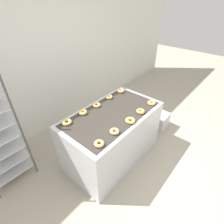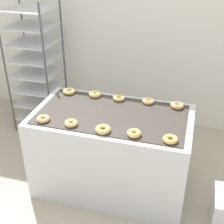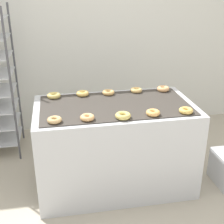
% 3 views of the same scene
% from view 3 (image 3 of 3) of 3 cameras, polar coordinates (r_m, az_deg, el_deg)
% --- Properties ---
extents(wall_back, '(8.00, 0.05, 2.80)m').
position_cam_3_polar(wall_back, '(4.15, -3.47, 15.74)').
color(wall_back, silver).
rests_on(wall_back, ground_plane).
extents(fryer_machine, '(1.48, 0.83, 0.86)m').
position_cam_3_polar(fryer_machine, '(3.06, 0.53, -6.18)').
color(fryer_machine, silver).
rests_on(fryer_machine, ground_plane).
extents(donut_near_leftmost, '(0.12, 0.12, 0.04)m').
position_cam_3_polar(donut_near_leftmost, '(2.56, -10.47, -1.44)').
color(donut_near_leftmost, tan).
rests_on(donut_near_leftmost, fryer_machine).
extents(donut_near_left, '(0.12, 0.12, 0.04)m').
position_cam_3_polar(donut_near_left, '(2.57, -4.53, -0.99)').
color(donut_near_left, '#EBAE6C').
rests_on(donut_near_left, fryer_machine).
extents(donut_near_center, '(0.13, 0.13, 0.04)m').
position_cam_3_polar(donut_near_center, '(2.59, 2.03, -0.67)').
color(donut_near_center, '#D6BB60').
rests_on(donut_near_center, fryer_machine).
extents(donut_near_right, '(0.12, 0.12, 0.04)m').
position_cam_3_polar(donut_near_right, '(2.67, 7.51, -0.13)').
color(donut_near_right, '#EAAA5B').
rests_on(donut_near_right, fryer_machine).
extents(donut_near_rightmost, '(0.12, 0.12, 0.04)m').
position_cam_3_polar(donut_near_rightmost, '(2.77, 13.38, 0.27)').
color(donut_near_rightmost, '#E9BA59').
rests_on(donut_near_rightmost, fryer_machine).
extents(donut_far_leftmost, '(0.13, 0.13, 0.04)m').
position_cam_3_polar(donut_far_leftmost, '(3.10, -10.59, 2.97)').
color(donut_far_leftmost, '#D8BE64').
rests_on(donut_far_leftmost, fryer_machine).
extents(donut_far_left, '(0.12, 0.12, 0.04)m').
position_cam_3_polar(donut_far_left, '(3.12, -5.41, 3.40)').
color(donut_far_left, '#EABC5F').
rests_on(donut_far_left, fryer_machine).
extents(donut_far_center, '(0.12, 0.12, 0.04)m').
position_cam_3_polar(donut_far_center, '(3.14, -0.67, 3.60)').
color(donut_far_center, '#DEAA62').
rests_on(donut_far_center, fryer_machine).
extents(donut_far_right, '(0.12, 0.12, 0.04)m').
position_cam_3_polar(donut_far_right, '(3.21, 4.46, 4.01)').
color(donut_far_right, '#E4B769').
rests_on(donut_far_right, fryer_machine).
extents(donut_far_rightmost, '(0.13, 0.13, 0.05)m').
position_cam_3_polar(donut_far_rightmost, '(3.28, 9.33, 4.23)').
color(donut_far_rightmost, '#E6A86C').
rests_on(donut_far_rightmost, fryer_machine).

